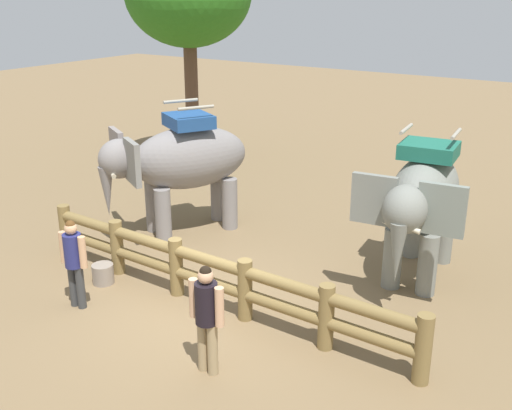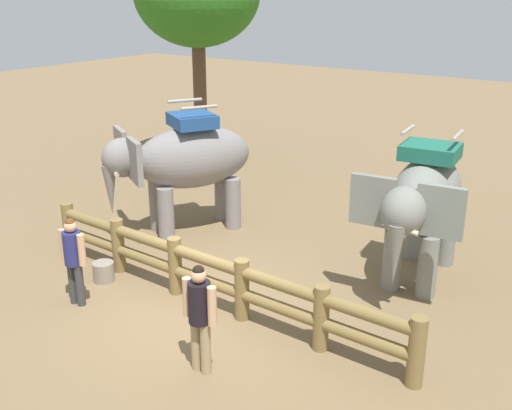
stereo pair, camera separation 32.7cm
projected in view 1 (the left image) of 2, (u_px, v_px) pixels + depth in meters
The scene contains 7 objects.
ground_plane at pixel (204, 310), 10.37m from camera, with size 60.00×60.00×0.00m, color brown.
log_fence at pixel (209, 274), 10.30m from camera, with size 7.71×0.51×1.05m.
elephant_near_left at pixel (181, 161), 13.18m from camera, with size 2.70×3.32×2.85m.
elephant_center at pixel (422, 199), 10.98m from camera, with size 1.85×3.28×2.79m.
tourist_woman_in_black at pixel (74, 258), 10.18m from camera, with size 0.56×0.32×1.57m.
tourist_man_in_blue at pixel (207, 312), 8.40m from camera, with size 0.58×0.33×1.64m.
feed_bucket at pixel (103, 274), 11.25m from camera, with size 0.39×0.39×0.37m.
Camera 1 is at (5.75, -7.18, 5.17)m, focal length 43.06 mm.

